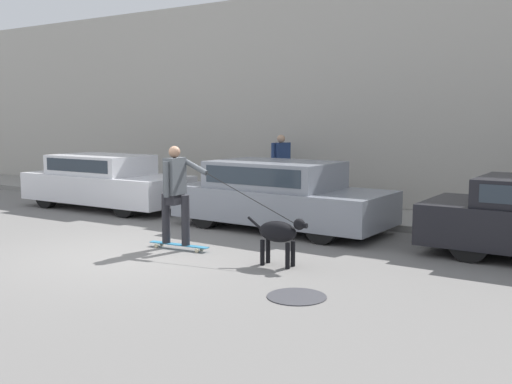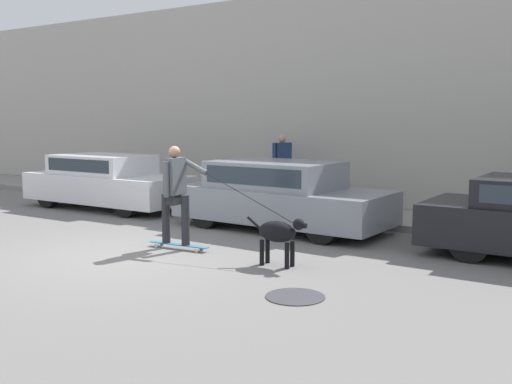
% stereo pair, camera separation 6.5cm
% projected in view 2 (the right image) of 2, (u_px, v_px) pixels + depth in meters
% --- Properties ---
extents(ground_plane, '(36.00, 36.00, 0.00)m').
position_uv_depth(ground_plane, '(131.00, 254.00, 9.69)').
color(ground_plane, slate).
extents(back_wall, '(32.00, 0.30, 5.23)m').
position_uv_depth(back_wall, '(318.00, 101.00, 14.65)').
color(back_wall, '#ADA89E').
rests_on(back_wall, ground_plane).
extents(sidewalk_curb, '(30.00, 2.00, 0.13)m').
position_uv_depth(sidewalk_curb, '(293.00, 209.00, 14.00)').
color(sidewalk_curb, gray).
rests_on(sidewalk_curb, ground_plane).
extents(parked_car_0, '(4.29, 1.76, 1.30)m').
position_uv_depth(parked_car_0, '(107.00, 182.00, 14.56)').
color(parked_car_0, black).
rests_on(parked_car_0, ground_plane).
extents(parked_car_1, '(4.32, 1.92, 1.35)m').
position_uv_depth(parked_car_1, '(280.00, 196.00, 11.84)').
color(parked_car_1, black).
rests_on(parked_car_1, ground_plane).
extents(dog, '(1.00, 0.35, 0.75)m').
position_uv_depth(dog, '(279.00, 233.00, 8.88)').
color(dog, black).
rests_on(dog, ground_plane).
extents(skateboarder, '(2.91, 0.57, 1.74)m').
position_uv_depth(skateboarder, '(176.00, 191.00, 9.98)').
color(skateboarder, beige).
rests_on(skateboarder, ground_plane).
extents(pedestrian_with_bag, '(0.32, 0.67, 1.66)m').
position_uv_depth(pedestrian_with_bag, '(282.00, 166.00, 14.38)').
color(pedestrian_with_bag, '#28282D').
rests_on(pedestrian_with_bag, sidewalk_curb).
extents(manhole_cover, '(0.74, 0.74, 0.01)m').
position_uv_depth(manhole_cover, '(295.00, 297.00, 7.39)').
color(manhole_cover, '#38383D').
rests_on(manhole_cover, ground_plane).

